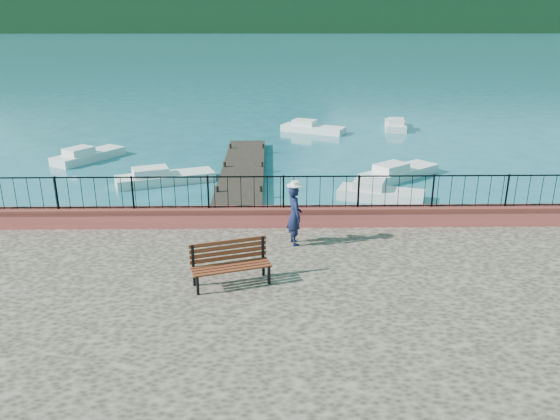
{
  "coord_description": "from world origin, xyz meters",
  "views": [
    {
      "loc": [
        -0.67,
        -11.52,
        7.06
      ],
      "look_at": [
        -0.43,
        2.0,
        2.3
      ],
      "focal_mm": 35.0,
      "sensor_mm": 36.0,
      "label": 1
    }
  ],
  "objects_px": {
    "boat_0": "(165,174)",
    "boat_2": "(400,169)",
    "boat_1": "(381,190)",
    "boat_4": "(313,126)",
    "boat_3": "(88,153)",
    "person": "(295,215)",
    "boat_5": "(396,123)",
    "park_bench": "(231,272)"
  },
  "relations": [
    {
      "from": "park_bench",
      "to": "boat_3",
      "type": "height_order",
      "value": "park_bench"
    },
    {
      "from": "boat_0",
      "to": "boat_3",
      "type": "relative_size",
      "value": 1.12
    },
    {
      "from": "park_bench",
      "to": "person",
      "type": "xyz_separation_m",
      "value": [
        1.57,
        2.39,
        0.53
      ]
    },
    {
      "from": "boat_3",
      "to": "boat_1",
      "type": "bearing_deg",
      "value": -82.49
    },
    {
      "from": "boat_0",
      "to": "boat_5",
      "type": "relative_size",
      "value": 1.3
    },
    {
      "from": "boat_4",
      "to": "boat_3",
      "type": "bearing_deg",
      "value": -123.35
    },
    {
      "from": "park_bench",
      "to": "boat_5",
      "type": "bearing_deg",
      "value": 52.03
    },
    {
      "from": "person",
      "to": "boat_4",
      "type": "xyz_separation_m",
      "value": [
        2.16,
        21.57,
        -1.63
      ]
    },
    {
      "from": "park_bench",
      "to": "boat_1",
      "type": "height_order",
      "value": "park_bench"
    },
    {
      "from": "boat_2",
      "to": "boat_4",
      "type": "bearing_deg",
      "value": 68.08
    },
    {
      "from": "boat_3",
      "to": "boat_4",
      "type": "relative_size",
      "value": 0.94
    },
    {
      "from": "boat_0",
      "to": "boat_5",
      "type": "xyz_separation_m",
      "value": [
        13.23,
        12.67,
        0.0
      ]
    },
    {
      "from": "person",
      "to": "boat_4",
      "type": "bearing_deg",
      "value": -20.58
    },
    {
      "from": "boat_0",
      "to": "boat_2",
      "type": "relative_size",
      "value": 1.01
    },
    {
      "from": "person",
      "to": "boat_1",
      "type": "height_order",
      "value": "person"
    },
    {
      "from": "boat_4",
      "to": "person",
      "type": "bearing_deg",
      "value": -69.32
    },
    {
      "from": "boat_0",
      "to": "boat_1",
      "type": "relative_size",
      "value": 1.26
    },
    {
      "from": "boat_3",
      "to": "boat_5",
      "type": "height_order",
      "value": "same"
    },
    {
      "from": "person",
      "to": "boat_3",
      "type": "height_order",
      "value": "person"
    },
    {
      "from": "boat_4",
      "to": "boat_5",
      "type": "xyz_separation_m",
      "value": [
        5.66,
        1.11,
        0.0
      ]
    },
    {
      "from": "boat_1",
      "to": "boat_2",
      "type": "distance_m",
      "value": 3.6
    },
    {
      "from": "person",
      "to": "boat_4",
      "type": "distance_m",
      "value": 21.74
    },
    {
      "from": "boat_3",
      "to": "person",
      "type": "bearing_deg",
      "value": -110.9
    },
    {
      "from": "boat_0",
      "to": "boat_5",
      "type": "bearing_deg",
      "value": 23.34
    },
    {
      "from": "person",
      "to": "boat_5",
      "type": "bearing_deg",
      "value": -33.9
    },
    {
      "from": "park_bench",
      "to": "boat_3",
      "type": "relative_size",
      "value": 0.49
    },
    {
      "from": "park_bench",
      "to": "boat_1",
      "type": "distance_m",
      "value": 11.29
    },
    {
      "from": "park_bench",
      "to": "boat_4",
      "type": "xyz_separation_m",
      "value": [
        3.73,
        23.95,
        -1.1
      ]
    },
    {
      "from": "park_bench",
      "to": "boat_5",
      "type": "distance_m",
      "value": 26.79
    },
    {
      "from": "boat_4",
      "to": "park_bench",
      "type": "bearing_deg",
      "value": -72.45
    },
    {
      "from": "boat_3",
      "to": "boat_5",
      "type": "relative_size",
      "value": 1.16
    },
    {
      "from": "park_bench",
      "to": "boat_0",
      "type": "distance_m",
      "value": 13.02
    },
    {
      "from": "park_bench",
      "to": "boat_5",
      "type": "height_order",
      "value": "park_bench"
    },
    {
      "from": "boat_0",
      "to": "boat_1",
      "type": "bearing_deg",
      "value": -35.93
    },
    {
      "from": "boat_0",
      "to": "boat_2",
      "type": "distance_m",
      "value": 10.83
    },
    {
      "from": "boat_1",
      "to": "boat_4",
      "type": "relative_size",
      "value": 0.84
    },
    {
      "from": "park_bench",
      "to": "person",
      "type": "bearing_deg",
      "value": 39.24
    },
    {
      "from": "boat_4",
      "to": "boat_0",
      "type": "bearing_deg",
      "value": -96.81
    },
    {
      "from": "boat_0",
      "to": "boat_1",
      "type": "xyz_separation_m",
      "value": [
        9.3,
        -2.58,
        0.0
      ]
    },
    {
      "from": "boat_2",
      "to": "boat_3",
      "type": "xyz_separation_m",
      "value": [
        -15.62,
        3.65,
        0.0
      ]
    },
    {
      "from": "boat_2",
      "to": "boat_4",
      "type": "relative_size",
      "value": 1.04
    },
    {
      "from": "boat_2",
      "to": "boat_5",
      "type": "bearing_deg",
      "value": 40.04
    }
  ]
}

